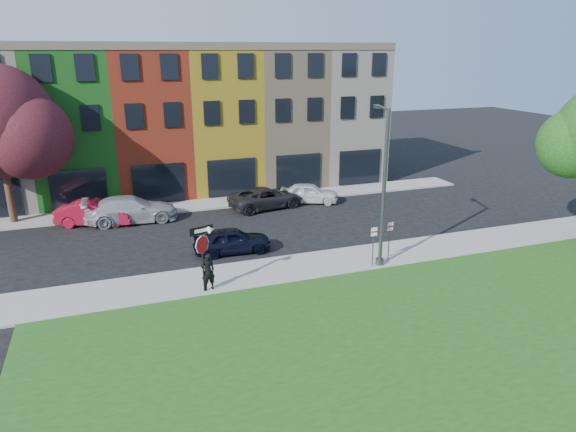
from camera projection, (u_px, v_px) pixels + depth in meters
name	position (u px, v px, depth m)	size (l,w,h in m)	color
ground	(322.00, 295.00, 21.93)	(120.00, 120.00, 0.00)	black
sidewalk_near	(336.00, 262.00, 25.24)	(40.00, 3.00, 0.12)	gray
sidewalk_far	(193.00, 206.00, 34.40)	(40.00, 2.40, 0.12)	gray
rowhouse_block	(182.00, 120.00, 38.58)	(30.00, 10.12, 10.00)	#C1B2A0
stop_sign	(202.00, 245.00, 21.43)	(1.02, 0.32, 2.94)	black
man	(208.00, 271.00, 21.96)	(0.68, 0.51, 1.69)	black
sedan_near	(232.00, 240.00, 26.38)	(4.03, 1.83, 1.34)	black
parked_car_red	(95.00, 213.00, 30.62)	(4.74, 2.78, 1.48)	maroon
parked_car_silver	(131.00, 209.00, 31.08)	(5.52, 2.32, 1.59)	#A1A2A6
parked_car_dark	(266.00, 198.00, 33.92)	(5.34, 3.19, 1.39)	black
parked_car_white	(309.00, 193.00, 35.08)	(4.29, 3.07, 1.36)	silver
street_lamp	(383.00, 188.00, 23.87)	(0.95, 2.52, 7.46)	#474A4C
parking_sign_a	(373.00, 241.00, 24.29)	(0.32, 0.08, 2.01)	#474A4C
parking_sign_b	(390.00, 236.00, 24.89)	(0.32, 0.10, 2.06)	#474A4C
tree_purple	(0.00, 124.00, 29.32)	(7.79, 6.81, 9.25)	#301D10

